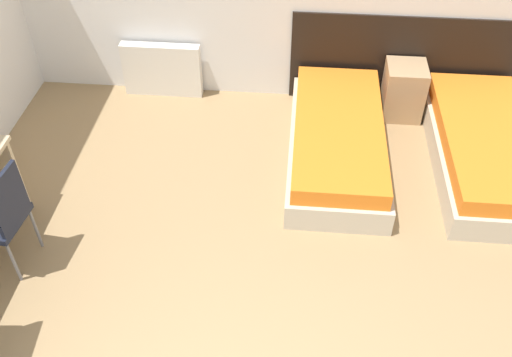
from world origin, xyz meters
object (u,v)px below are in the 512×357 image
object	(u,v)px
nightstand	(403,91)
chair_near_laptop	(0,215)
bed_near_window	(337,141)
bed_near_door	(484,149)

from	to	relation	value
nightstand	chair_near_laptop	distance (m)	3.89
bed_near_window	bed_near_door	size ratio (longest dim) A/B	1.00
bed_near_window	bed_near_door	world-z (taller)	same
bed_near_window	nightstand	size ratio (longest dim) A/B	3.51
bed_near_door	chair_near_laptop	xyz separation A→B (m)	(-3.82, -1.49, 0.31)
bed_near_window	chair_near_laptop	xyz separation A→B (m)	(-2.49, -1.49, 0.31)
bed_near_window	chair_near_laptop	bearing A→B (deg)	-149.02
bed_near_door	nightstand	size ratio (longest dim) A/B	3.51
bed_near_window	bed_near_door	xyz separation A→B (m)	(1.33, 0.00, 0.00)
chair_near_laptop	nightstand	bearing A→B (deg)	41.18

